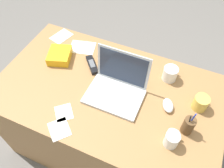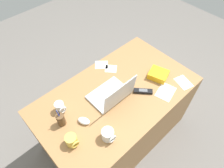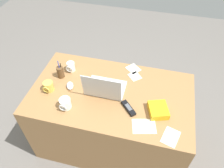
{
  "view_description": "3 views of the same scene",
  "coord_description": "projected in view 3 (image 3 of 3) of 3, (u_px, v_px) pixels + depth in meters",
  "views": [
    {
      "loc": [
        0.35,
        -0.75,
        1.86
      ],
      "look_at": [
        0.03,
        -0.01,
        0.83
      ],
      "focal_mm": 36.54,
      "sensor_mm": 36.0,
      "label": 1
    },
    {
      "loc": [
        0.71,
        0.71,
        2.12
      ],
      "look_at": [
        0.01,
        -0.04,
        0.85
      ],
      "focal_mm": 32.31,
      "sensor_mm": 36.0,
      "label": 2
    },
    {
      "loc": [
        -0.31,
        1.19,
        2.13
      ],
      "look_at": [
        0.0,
        -0.03,
        0.82
      ],
      "focal_mm": 34.63,
      "sensor_mm": 36.0,
      "label": 3
    }
  ],
  "objects": [
    {
      "name": "paper_note_left",
      "position": [
        133.0,
        69.0,
        2.06
      ],
      "size": [
        0.16,
        0.16,
        0.0
      ],
      "primitive_type": "cube",
      "rotation": [
        0.0,
        0.0,
        -0.73
      ],
      "color": "white",
      "rests_on": "desk"
    },
    {
      "name": "ground_plane",
      "position": [
        111.0,
        137.0,
        2.39
      ],
      "size": [
        6.0,
        6.0,
        0.0
      ],
      "primitive_type": "plane",
      "color": "slate"
    },
    {
      "name": "coffee_mug_tall",
      "position": [
        48.0,
        86.0,
        1.84
      ],
      "size": [
        0.08,
        0.1,
        0.09
      ],
      "color": "#E0BC4C",
      "rests_on": "desk"
    },
    {
      "name": "paper_note_right",
      "position": [
        171.0,
        137.0,
        1.55
      ],
      "size": [
        0.14,
        0.17,
        0.0
      ],
      "primitive_type": "cube",
      "rotation": [
        0.0,
        0.0,
        -0.28
      ],
      "color": "white",
      "rests_on": "desk"
    },
    {
      "name": "pen_holder",
      "position": [
        60.0,
        72.0,
        1.95
      ],
      "size": [
        0.06,
        0.06,
        0.18
      ],
      "color": "brown",
      "rests_on": "desk"
    },
    {
      "name": "desk",
      "position": [
        111.0,
        118.0,
        2.12
      ],
      "size": [
        1.39,
        0.81,
        0.75
      ],
      "primitive_type": "cube",
      "color": "#9E7042",
      "rests_on": "ground"
    },
    {
      "name": "snack_bag",
      "position": [
        158.0,
        110.0,
        1.69
      ],
      "size": [
        0.19,
        0.2,
        0.06
      ],
      "primitive_type": "cube",
      "rotation": [
        0.0,
        0.0,
        0.33
      ],
      "color": "#F2AD19",
      "rests_on": "desk"
    },
    {
      "name": "paper_note_near_laptop",
      "position": [
        135.0,
        76.0,
        1.99
      ],
      "size": [
        0.14,
        0.14,
        0.0
      ],
      "primitive_type": "cube",
      "rotation": [
        0.0,
        0.0,
        0.73
      ],
      "color": "white",
      "rests_on": "desk"
    },
    {
      "name": "cordless_phone",
      "position": [
        129.0,
        108.0,
        1.72
      ],
      "size": [
        0.14,
        0.15,
        0.03
      ],
      "color": "black",
      "rests_on": "desk"
    },
    {
      "name": "coffee_mug_white",
      "position": [
        65.0,
        104.0,
        1.71
      ],
      "size": [
        0.09,
        0.1,
        0.09
      ],
      "color": "white",
      "rests_on": "desk"
    },
    {
      "name": "paper_note_front",
      "position": [
        144.0,
        126.0,
        1.61
      ],
      "size": [
        0.2,
        0.17,
        0.0
      ],
      "primitive_type": "cube",
      "rotation": [
        0.0,
        0.0,
        0.25
      ],
      "color": "white",
      "rests_on": "desk"
    },
    {
      "name": "computer_mouse",
      "position": [
        70.0,
        86.0,
        1.88
      ],
      "size": [
        0.09,
        0.11,
        0.04
      ],
      "primitive_type": "ellipsoid",
      "rotation": [
        0.0,
        0.0,
        0.44
      ],
      "color": "white",
      "rests_on": "desk"
    },
    {
      "name": "laptop",
      "position": [
        105.0,
        88.0,
        1.82
      ],
      "size": [
        0.33,
        0.26,
        0.25
      ],
      "color": "silver",
      "rests_on": "desk"
    },
    {
      "name": "coffee_mug_spare",
      "position": [
        71.0,
        67.0,
        2.01
      ],
      "size": [
        0.07,
        0.08,
        0.09
      ],
      "color": "white",
      "rests_on": "desk"
    }
  ]
}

